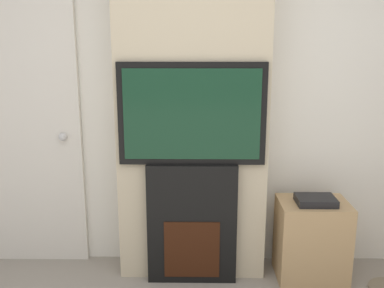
# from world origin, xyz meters

# --- Properties ---
(wall_back) EXTENTS (6.00, 0.06, 2.70)m
(wall_back) POSITION_xyz_m (0.00, 2.03, 1.35)
(wall_back) COLOR silver
(wall_back) RESTS_ON ground_plane
(chimney_breast) EXTENTS (1.02, 0.30, 2.70)m
(chimney_breast) POSITION_xyz_m (0.00, 1.85, 1.35)
(chimney_breast) COLOR beige
(chimney_breast) RESTS_ON ground_plane
(fireplace) EXTENTS (0.61, 0.15, 0.85)m
(fireplace) POSITION_xyz_m (0.00, 1.70, 0.42)
(fireplace) COLOR black
(fireplace) RESTS_ON ground_plane
(television) EXTENTS (0.96, 0.07, 0.67)m
(television) POSITION_xyz_m (0.00, 1.70, 1.18)
(television) COLOR black
(television) RESTS_ON fireplace
(media_stand) EXTENTS (0.47, 0.36, 0.62)m
(media_stand) POSITION_xyz_m (0.84, 1.73, 0.29)
(media_stand) COLOR tan
(media_stand) RESTS_ON ground_plane
(entry_door) EXTENTS (0.83, 0.09, 2.03)m
(entry_door) POSITION_xyz_m (-1.22, 1.97, 1.01)
(entry_door) COLOR silver
(entry_door) RESTS_ON ground_plane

